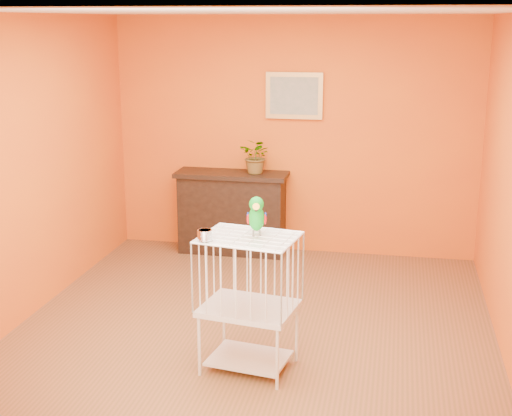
# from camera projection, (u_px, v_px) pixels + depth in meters

# --- Properties ---
(ground) EXTENTS (4.50, 4.50, 0.00)m
(ground) POSITION_uv_depth(u_px,v_px,m) (253.00, 330.00, 6.02)
(ground) COLOR brown
(ground) RESTS_ON ground
(room_shell) EXTENTS (4.50, 4.50, 4.50)m
(room_shell) POSITION_uv_depth(u_px,v_px,m) (253.00, 145.00, 5.61)
(room_shell) COLOR #C34912
(room_shell) RESTS_ON ground
(console_cabinet) EXTENTS (1.23, 0.44, 0.92)m
(console_cabinet) POSITION_uv_depth(u_px,v_px,m) (232.00, 212.00, 7.95)
(console_cabinet) COLOR black
(console_cabinet) RESTS_ON ground
(potted_plant) EXTENTS (0.46, 0.48, 0.30)m
(potted_plant) POSITION_uv_depth(u_px,v_px,m) (257.00, 160.00, 7.77)
(potted_plant) COLOR #26722D
(potted_plant) RESTS_ON console_cabinet
(framed_picture) EXTENTS (0.62, 0.04, 0.50)m
(framed_picture) POSITION_uv_depth(u_px,v_px,m) (294.00, 96.00, 7.67)
(framed_picture) COLOR #B58240
(framed_picture) RESTS_ON room_shell
(birdcage) EXTENTS (0.74, 0.61, 1.03)m
(birdcage) POSITION_uv_depth(u_px,v_px,m) (249.00, 301.00, 5.23)
(birdcage) COLOR silver
(birdcage) RESTS_ON ground
(feed_cup) EXTENTS (0.11, 0.11, 0.07)m
(feed_cup) POSITION_uv_depth(u_px,v_px,m) (205.00, 235.00, 5.00)
(feed_cup) COLOR silver
(feed_cup) RESTS_ON birdcage
(parrot) EXTENTS (0.15, 0.27, 0.30)m
(parrot) POSITION_uv_depth(u_px,v_px,m) (257.00, 215.00, 5.09)
(parrot) COLOR #59544C
(parrot) RESTS_ON birdcage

